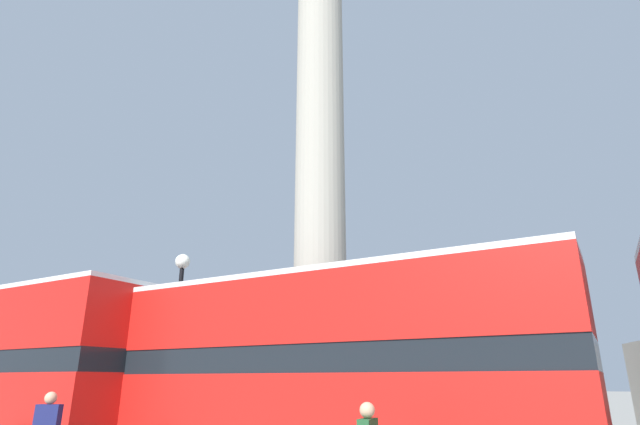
{
  "coord_description": "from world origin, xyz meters",
  "views": [
    {
      "loc": [
        7.06,
        -14.56,
        1.96
      ],
      "look_at": [
        0.0,
        0.0,
        7.42
      ],
      "focal_mm": 28.0,
      "sensor_mm": 36.0,
      "label": 1
    }
  ],
  "objects_px": {
    "monument_column": "(320,192)",
    "street_lamp": "(177,328)",
    "bus_a": "(2,364)",
    "bus_c": "(333,363)"
  },
  "relations": [
    {
      "from": "monument_column",
      "to": "street_lamp",
      "type": "bearing_deg",
      "value": -145.07
    },
    {
      "from": "monument_column",
      "to": "street_lamp",
      "type": "relative_size",
      "value": 4.37
    },
    {
      "from": "bus_a",
      "to": "bus_c",
      "type": "bearing_deg",
      "value": 6.9
    },
    {
      "from": "monument_column",
      "to": "street_lamp",
      "type": "height_order",
      "value": "monument_column"
    },
    {
      "from": "monument_column",
      "to": "street_lamp",
      "type": "xyz_separation_m",
      "value": [
        -3.62,
        -2.53,
        -4.68
      ]
    },
    {
      "from": "bus_a",
      "to": "street_lamp",
      "type": "bearing_deg",
      "value": 33.47
    },
    {
      "from": "bus_c",
      "to": "street_lamp",
      "type": "distance_m",
      "value": 6.49
    },
    {
      "from": "monument_column",
      "to": "bus_c",
      "type": "distance_m",
      "value": 7.75
    },
    {
      "from": "monument_column",
      "to": "bus_a",
      "type": "distance_m",
      "value": 10.96
    },
    {
      "from": "monument_column",
      "to": "bus_a",
      "type": "height_order",
      "value": "monument_column"
    }
  ]
}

